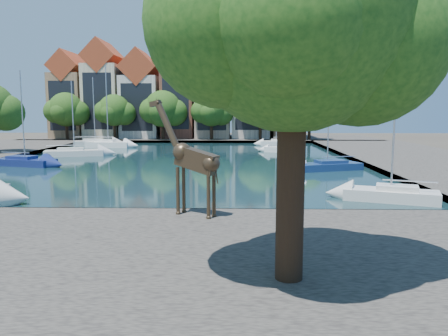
# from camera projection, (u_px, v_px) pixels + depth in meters

# --- Properties ---
(ground) EXTENTS (160.00, 160.00, 0.00)m
(ground) POSITION_uv_depth(u_px,v_px,m) (117.00, 217.00, 21.87)
(ground) COLOR #38332B
(ground) RESTS_ON ground
(water_basin) EXTENTS (38.00, 50.00, 0.08)m
(water_basin) POSITION_uv_depth(u_px,v_px,m) (179.00, 161.00, 45.65)
(water_basin) COLOR black
(water_basin) RESTS_ON ground
(near_quay) EXTENTS (50.00, 14.00, 0.50)m
(near_quay) POSITION_uv_depth(u_px,v_px,m) (61.00, 260.00, 14.90)
(near_quay) COLOR #4B4841
(near_quay) RESTS_ON ground
(far_quay) EXTENTS (60.00, 16.00, 0.50)m
(far_quay) POSITION_uv_depth(u_px,v_px,m) (202.00, 139.00, 77.32)
(far_quay) COLOR #4B4841
(far_quay) RESTS_ON ground
(right_quay) EXTENTS (14.00, 52.00, 0.50)m
(right_quay) POSITION_uv_depth(u_px,v_px,m) (420.00, 160.00, 44.97)
(right_quay) COLOR #4B4841
(right_quay) RESTS_ON ground
(plane_tree) EXTENTS (8.32, 6.40, 10.62)m
(plane_tree) POSITION_uv_depth(u_px,v_px,m) (298.00, 23.00, 11.73)
(plane_tree) COLOR #332114
(plane_tree) RESTS_ON near_quay
(townhouse_west_end) EXTENTS (5.44, 9.18, 14.93)m
(townhouse_west_end) POSITION_uv_depth(u_px,v_px,m) (72.00, 98.00, 76.96)
(townhouse_west_end) COLOR #8E6F4D
(townhouse_west_end) RESTS_ON far_quay
(townhouse_west_mid) EXTENTS (5.94, 9.18, 16.79)m
(townhouse_west_mid) POSITION_uv_depth(u_px,v_px,m) (105.00, 93.00, 76.69)
(townhouse_west_mid) COLOR beige
(townhouse_west_mid) RESTS_ON far_quay
(townhouse_west_inner) EXTENTS (6.43, 9.18, 15.15)m
(townhouse_west_inner) POSITION_uv_depth(u_px,v_px,m) (142.00, 98.00, 76.64)
(townhouse_west_inner) COLOR beige
(townhouse_west_inner) RESTS_ON far_quay
(townhouse_center) EXTENTS (5.44, 9.18, 16.93)m
(townhouse_center) POSITION_uv_depth(u_px,v_px,m) (179.00, 92.00, 76.34)
(townhouse_center) COLOR brown
(townhouse_center) RESTS_ON far_quay
(townhouse_east_inner) EXTENTS (5.94, 9.18, 15.79)m
(townhouse_east_inner) POSITION_uv_depth(u_px,v_px,m) (213.00, 96.00, 76.26)
(townhouse_east_inner) COLOR tan
(townhouse_east_inner) RESTS_ON far_quay
(townhouse_east_mid) EXTENTS (6.43, 9.18, 16.65)m
(townhouse_east_mid) POSITION_uv_depth(u_px,v_px,m) (250.00, 94.00, 76.05)
(townhouse_east_mid) COLOR beige
(townhouse_east_mid) RESTS_ON far_quay
(townhouse_east_end) EXTENTS (5.44, 9.18, 14.43)m
(townhouse_east_end) POSITION_uv_depth(u_px,v_px,m) (287.00, 100.00, 76.01)
(townhouse_east_end) COLOR brown
(townhouse_east_end) RESTS_ON far_quay
(far_tree_far_west) EXTENTS (7.28, 5.60, 7.68)m
(far_tree_far_west) POSITION_uv_depth(u_px,v_px,m) (67.00, 111.00, 71.78)
(far_tree_far_west) COLOR #332114
(far_tree_far_west) RESTS_ON far_quay
(far_tree_west) EXTENTS (6.76, 5.20, 7.36)m
(far_tree_west) POSITION_uv_depth(u_px,v_px,m) (115.00, 111.00, 71.59)
(far_tree_west) COLOR #332114
(far_tree_west) RESTS_ON far_quay
(far_tree_mid_west) EXTENTS (7.80, 6.00, 8.00)m
(far_tree_mid_west) POSITION_uv_depth(u_px,v_px,m) (163.00, 110.00, 71.35)
(far_tree_mid_west) COLOR #332114
(far_tree_mid_west) RESTS_ON far_quay
(far_tree_mid_east) EXTENTS (7.02, 5.40, 7.52)m
(far_tree_mid_east) POSITION_uv_depth(u_px,v_px,m) (212.00, 111.00, 71.16)
(far_tree_mid_east) COLOR #332114
(far_tree_mid_east) RESTS_ON far_quay
(far_tree_east) EXTENTS (7.54, 5.80, 7.84)m
(far_tree_east) POSITION_uv_depth(u_px,v_px,m) (261.00, 110.00, 70.94)
(far_tree_east) COLOR #332114
(far_tree_east) RESTS_ON far_quay
(far_tree_far_east) EXTENTS (6.76, 5.20, 7.36)m
(far_tree_far_east) POSITION_uv_depth(u_px,v_px,m) (310.00, 111.00, 70.76)
(far_tree_far_east) COLOR #332114
(far_tree_far_east) RESTS_ON far_quay
(giraffe_statue) EXTENTS (3.44, 2.14, 5.33)m
(giraffe_statue) POSITION_uv_depth(u_px,v_px,m) (191.00, 159.00, 20.01)
(giraffe_statue) COLOR #3B2D1D
(giraffe_statue) RESTS_ON near_quay
(sailboat_left_b) EXTENTS (6.17, 3.57, 8.88)m
(sailboat_left_b) POSITION_uv_depth(u_px,v_px,m) (25.00, 160.00, 41.33)
(sailboat_left_b) COLOR navy
(sailboat_left_b) RESTS_ON water_basin
(sailboat_left_c) EXTENTS (6.83, 3.89, 8.47)m
(sailboat_left_c) POSITION_uv_depth(u_px,v_px,m) (74.00, 152.00, 50.15)
(sailboat_left_c) COLOR silver
(sailboat_left_c) RESTS_ON water_basin
(sailboat_left_d) EXTENTS (6.17, 2.53, 11.33)m
(sailboat_left_d) POSITION_uv_depth(u_px,v_px,m) (108.00, 143.00, 61.45)
(sailboat_left_d) COLOR white
(sailboat_left_d) RESTS_ON water_basin
(sailboat_left_e) EXTENTS (6.45, 3.84, 9.99)m
(sailboat_left_e) POSITION_uv_depth(u_px,v_px,m) (95.00, 142.00, 64.81)
(sailboat_left_e) COLOR silver
(sailboat_left_e) RESTS_ON water_basin
(sailboat_right_a) EXTENTS (5.53, 3.48, 9.87)m
(sailboat_right_a) POSITION_uv_depth(u_px,v_px,m) (391.00, 192.00, 25.37)
(sailboat_right_a) COLOR silver
(sailboat_right_a) RESTS_ON water_basin
(sailboat_right_b) EXTENTS (6.37, 3.89, 10.22)m
(sailboat_right_b) POSITION_uv_depth(u_px,v_px,m) (327.00, 165.00, 38.40)
(sailboat_right_b) COLOR navy
(sailboat_right_b) RESTS_ON water_basin
(sailboat_right_c) EXTENTS (4.98, 3.27, 7.91)m
(sailboat_right_c) POSITION_uv_depth(u_px,v_px,m) (284.00, 148.00, 54.30)
(sailboat_right_c) COLOR white
(sailboat_right_c) RESTS_ON water_basin
(sailboat_right_d) EXTENTS (4.72, 1.73, 8.40)m
(sailboat_right_d) POSITION_uv_depth(u_px,v_px,m) (276.00, 142.00, 64.83)
(sailboat_right_d) COLOR white
(sailboat_right_d) RESTS_ON water_basin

